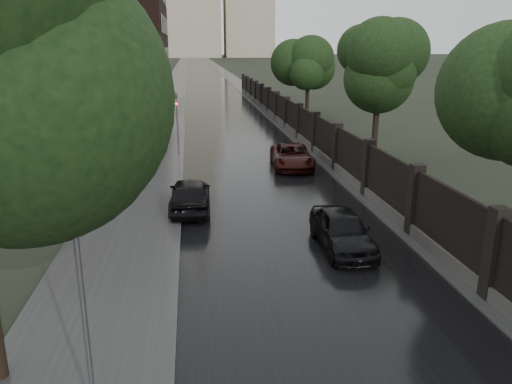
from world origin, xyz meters
The scene contains 13 objects.
road centered at (0.00, 190.00, 0.01)m, with size 8.00×420.00×0.02m, color black.
sidewalk_left centered at (-6.00, 190.00, 0.08)m, with size 4.00×420.00×0.16m, color #2D2D2D.
verge_right centered at (5.50, 190.00, 0.04)m, with size 3.00×420.00×0.08m, color #2D2D2D.
fence_right centered at (4.60, 32.01, 1.01)m, with size 0.45×75.72×2.70m.
tree_left_far centered at (-8.00, 30.00, 5.24)m, with size 4.25×4.25×7.39m.
tree_right_b centered at (7.50, 22.00, 4.95)m, with size 4.08×4.08×7.01m.
tree_right_c centered at (7.50, 40.00, 4.95)m, with size 4.08×4.08×7.01m.
lamp_post centered at (-5.40, 1.50, 2.67)m, with size 0.25×0.12×5.11m.
traffic_light centered at (-4.30, 24.99, 2.40)m, with size 0.16×0.32×4.00m.
brick_building centered at (-18.00, 52.00, 10.00)m, with size 24.00×18.00×20.00m, color black.
hatchback_left centered at (-3.60, 13.94, 0.72)m, with size 1.71×4.25×1.45m, color black.
car_right_near centered at (1.60, 9.07, 0.69)m, with size 1.63×4.05×1.38m, color black.
car_right_far centered at (2.25, 21.15, 0.67)m, with size 2.21×4.79×1.33m, color black.
Camera 1 is at (-3.43, -6.54, 6.80)m, focal length 35.00 mm.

